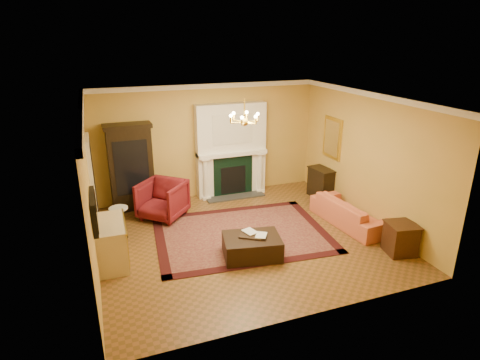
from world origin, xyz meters
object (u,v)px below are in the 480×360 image
china_cabinet (131,169)px  end_table (400,239)px  pedestal_table (120,220)px  leather_ottoman (252,246)px  wingback_armchair (162,198)px  commode (111,243)px  console_table (321,183)px  coral_sofa (350,208)px

china_cabinet → end_table: china_cabinet is taller
pedestal_table → end_table: 5.84m
china_cabinet → leather_ottoman: china_cabinet is taller
wingback_armchair → commode: wingback_armchair is taller
wingback_armchair → console_table: 4.24m
coral_sofa → end_table: 1.50m
china_cabinet → pedestal_table: bearing=-107.9°
console_table → leather_ottoman: (-2.91, -2.26, -0.17)m
china_cabinet → commode: china_cabinet is taller
china_cabinet → commode: 2.72m
console_table → leather_ottoman: 3.69m
coral_sofa → console_table: 1.69m
china_cabinet → leather_ottoman: 3.88m
commode → coral_sofa: 5.27m
end_table → leather_ottoman: 2.99m
china_cabinet → console_table: size_ratio=2.66×
wingback_armchair → commode: size_ratio=0.88×
china_cabinet → commode: (-0.68, -2.56, -0.61)m
wingback_armchair → pedestal_table: bearing=-103.0°
console_table → wingback_armchair: bearing=170.4°
end_table → console_table: 3.16m
china_cabinet → end_table: size_ratio=3.38×
wingback_armchair → coral_sofa: bearing=16.7°
commode → end_table: size_ratio=1.86×
china_cabinet → wingback_armchair: china_cabinet is taller
end_table → wingback_armchair: bearing=141.3°
commode → coral_sofa: size_ratio=0.56×
commode → end_table: bearing=-15.3°
china_cabinet → end_table: (4.77, -4.16, -0.73)m
pedestal_table → console_table: bearing=6.0°
end_table → leather_ottoman: bearing=162.5°
pedestal_table → console_table: size_ratio=0.91×
china_cabinet → leather_ottoman: size_ratio=1.88×
china_cabinet → wingback_armchair: size_ratio=2.07×
console_table → leather_ottoman: size_ratio=0.71×
china_cabinet → commode: size_ratio=1.82×
wingback_armchair → leather_ottoman: 2.80m
commode → end_table: (5.45, -1.61, -0.12)m
wingback_armchair → pedestal_table: (-1.05, -0.74, -0.09)m
wingback_armchair → console_table: bearing=39.1°
china_cabinet → coral_sofa: size_ratio=1.02×
wingback_armchair → end_table: wingback_armchair is taller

